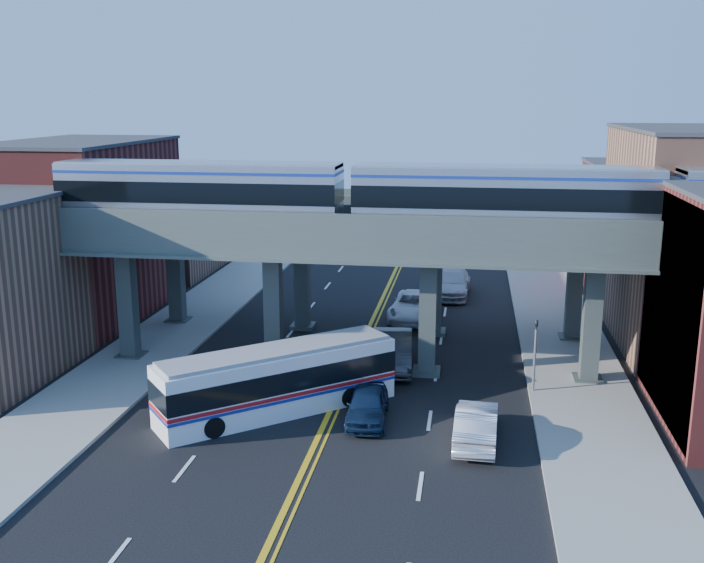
# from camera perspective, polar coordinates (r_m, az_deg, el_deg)

# --- Properties ---
(ground) EXTENTS (120.00, 120.00, 0.00)m
(ground) POSITION_cam_1_polar(r_m,az_deg,el_deg) (33.72, -2.34, -10.95)
(ground) COLOR black
(ground) RESTS_ON ground
(sidewalk_west) EXTENTS (5.00, 70.00, 0.16)m
(sidewalk_west) POSITION_cam_1_polar(r_m,az_deg,el_deg) (45.91, -14.16, -4.56)
(sidewalk_west) COLOR gray
(sidewalk_west) RESTS_ON ground
(sidewalk_east) EXTENTS (5.00, 70.00, 0.16)m
(sidewalk_east) POSITION_cam_1_polar(r_m,az_deg,el_deg) (42.80, 15.73, -5.97)
(sidewalk_east) COLOR gray
(sidewalk_east) RESTS_ON ground
(building_west_b) EXTENTS (8.00, 14.00, 11.00)m
(building_west_b) POSITION_cam_1_polar(r_m,az_deg,el_deg) (52.92, -19.00, 3.51)
(building_west_b) COLOR maroon
(building_west_b) RESTS_ON ground
(building_west_c) EXTENTS (8.00, 10.00, 8.00)m
(building_west_c) POSITION_cam_1_polar(r_m,az_deg,el_deg) (64.78, -13.63, 4.19)
(building_west_c) COLOR #98664F
(building_west_c) RESTS_ON ground
(building_east_b) EXTENTS (8.00, 14.00, 12.00)m
(building_east_b) POSITION_cam_1_polar(r_m,az_deg,el_deg) (48.45, 23.60, 2.87)
(building_east_b) COLOR #98664F
(building_east_b) RESTS_ON ground
(building_east_c) EXTENTS (8.00, 10.00, 9.00)m
(building_east_c) POSITION_cam_1_polar(r_m,az_deg,el_deg) (61.17, 20.47, 3.68)
(building_east_c) COLOR maroon
(building_east_c) RESTS_ON ground
(mural_panel) EXTENTS (0.10, 9.50, 9.50)m
(mural_panel) POSITION_cam_1_polar(r_m,az_deg,el_deg) (36.36, 22.05, -2.17)
(mural_panel) COLOR teal
(mural_panel) RESTS_ON ground
(elevated_viaduct_near) EXTENTS (52.00, 3.60, 7.40)m
(elevated_viaduct_near) POSITION_cam_1_polar(r_m,az_deg,el_deg) (39.32, -0.19, 2.50)
(elevated_viaduct_near) COLOR #434E4D
(elevated_viaduct_near) RESTS_ON ground
(elevated_viaduct_far) EXTENTS (52.00, 3.60, 7.40)m
(elevated_viaduct_far) POSITION_cam_1_polar(r_m,az_deg,el_deg) (46.14, 1.16, 4.11)
(elevated_viaduct_far) COLOR #434E4D
(elevated_viaduct_far) RESTS_ON ground
(transit_train) EXTENTS (44.77, 2.80, 3.26)m
(transit_train) POSITION_cam_1_polar(r_m,az_deg,el_deg) (38.46, 10.96, 6.09)
(transit_train) COLOR black
(transit_train) RESTS_ON elevated_viaduct_near
(stop_sign) EXTENTS (0.76, 0.09, 2.63)m
(stop_sign) POSITION_cam_1_polar(r_m,az_deg,el_deg) (35.74, -0.96, -6.45)
(stop_sign) COLOR slate
(stop_sign) RESTS_ON ground
(traffic_signal) EXTENTS (0.15, 0.18, 4.10)m
(traffic_signal) POSITION_cam_1_polar(r_m,az_deg,el_deg) (38.08, 13.18, -4.70)
(traffic_signal) COLOR slate
(traffic_signal) RESTS_ON ground
(transit_bus) EXTENTS (10.01, 8.95, 2.84)m
(transit_bus) POSITION_cam_1_polar(r_m,az_deg,el_deg) (35.43, -5.42, -7.22)
(transit_bus) COLOR white
(transit_bus) RESTS_ON ground
(car_lane_a) EXTENTS (1.97, 4.41, 1.47)m
(car_lane_a) POSITION_cam_1_polar(r_m,az_deg,el_deg) (34.61, 1.13, -8.95)
(car_lane_a) COLOR #0F203A
(car_lane_a) RESTS_ON ground
(car_lane_b) EXTENTS (2.44, 5.79, 1.86)m
(car_lane_b) POSITION_cam_1_polar(r_m,az_deg,el_deg) (41.08, 2.99, -5.04)
(car_lane_b) COLOR #313134
(car_lane_b) RESTS_ON ground
(car_lane_c) EXTENTS (3.20, 6.23, 1.68)m
(car_lane_c) POSITION_cam_1_polar(r_m,az_deg,el_deg) (50.10, 4.55, -1.78)
(car_lane_c) COLOR white
(car_lane_c) RESTS_ON ground
(car_lane_d) EXTENTS (2.78, 6.26, 1.79)m
(car_lane_d) POSITION_cam_1_polar(r_m,az_deg,el_deg) (56.20, 7.26, -0.12)
(car_lane_d) COLOR #B3B2B7
(car_lane_d) RESTS_ON ground
(car_parked_curb) EXTENTS (1.87, 4.87, 1.58)m
(car_parked_curb) POSITION_cam_1_polar(r_m,az_deg,el_deg) (32.95, 9.03, -10.20)
(car_parked_curb) COLOR silver
(car_parked_curb) RESTS_ON ground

